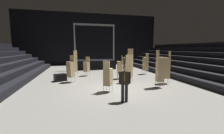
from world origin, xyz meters
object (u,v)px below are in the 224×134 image
(chair_stack_mid_left, at_px, (160,69))
(equipment_road_case, at_px, (60,77))
(chair_stack_rear_right, at_px, (87,66))
(chair_stack_mid_right, at_px, (130,64))
(stage_riser, at_px, (94,63))
(chair_stack_front_left, at_px, (120,67))
(chair_stack_mid_centre, at_px, (74,63))
(chair_stack_aisle_left, at_px, (129,66))
(crew_worker_near_stage, at_px, (124,63))
(chair_stack_rear_centre, at_px, (108,76))
(chair_stack_aisle_right, at_px, (166,68))
(chair_stack_front_right, at_px, (71,69))
(chair_stack_rear_left, at_px, (146,64))
(man_with_tie, at_px, (125,82))

(chair_stack_mid_left, height_order, equipment_road_case, chair_stack_mid_left)
(chair_stack_rear_right, bearing_deg, chair_stack_mid_right, -141.44)
(stage_riser, relative_size, chair_stack_front_left, 2.77)
(chair_stack_mid_centre, bearing_deg, stage_riser, 17.84)
(chair_stack_aisle_left, bearing_deg, crew_worker_near_stage, -66.64)
(chair_stack_rear_centre, relative_size, equipment_road_case, 2.09)
(chair_stack_aisle_right, bearing_deg, chair_stack_mid_left, 146.51)
(chair_stack_front_right, relative_size, chair_stack_aisle_left, 0.80)
(chair_stack_front_right, relative_size, chair_stack_aisle_right, 0.86)
(chair_stack_rear_right, height_order, chair_stack_aisle_right, chair_stack_aisle_right)
(chair_stack_mid_left, distance_m, chair_stack_rear_centre, 3.53)
(chair_stack_front_right, height_order, chair_stack_rear_right, chair_stack_front_right)
(chair_stack_front_right, relative_size, chair_stack_mid_right, 1.00)
(chair_stack_mid_right, distance_m, chair_stack_rear_right, 4.23)
(chair_stack_front_left, relative_size, chair_stack_mid_right, 0.96)
(chair_stack_rear_left, relative_size, equipment_road_case, 2.37)
(chair_stack_rear_left, distance_m, chair_stack_aisle_left, 4.21)
(stage_riser, relative_size, equipment_road_case, 6.05)
(chair_stack_mid_centre, xyz_separation_m, chair_stack_rear_right, (1.14, -0.34, -0.29))
(chair_stack_mid_right, height_order, chair_stack_rear_left, chair_stack_rear_left)
(chair_stack_rear_right, distance_m, chair_stack_aisle_right, 7.08)
(man_with_tie, relative_size, crew_worker_near_stage, 1.04)
(chair_stack_rear_centre, relative_size, chair_stack_aisle_left, 0.73)
(chair_stack_mid_centre, xyz_separation_m, chair_stack_rear_left, (6.94, -0.80, -0.13))
(chair_stack_rear_centre, bearing_deg, chair_stack_mid_centre, 147.55)
(chair_stack_rear_left, relative_size, crew_worker_near_stage, 1.25)
(stage_riser, bearing_deg, chair_stack_aisle_right, -66.40)
(man_with_tie, height_order, chair_stack_rear_left, chair_stack_rear_left)
(chair_stack_mid_left, distance_m, equipment_road_case, 7.57)
(chair_stack_mid_right, relative_size, chair_stack_aisle_left, 0.80)
(man_with_tie, bearing_deg, chair_stack_mid_left, -125.89)
(man_with_tie, height_order, chair_stack_front_right, chair_stack_front_right)
(chair_stack_mid_centre, relative_size, equipment_road_case, 2.66)
(chair_stack_front_right, bearing_deg, chair_stack_aisle_left, -151.19)
(chair_stack_aisle_right, bearing_deg, crew_worker_near_stage, 30.19)
(chair_stack_aisle_right, relative_size, crew_worker_near_stage, 1.40)
(chair_stack_mid_left, xyz_separation_m, chair_stack_mid_centre, (-5.52, 5.74, -0.04))
(equipment_road_case, bearing_deg, chair_stack_aisle_left, -19.02)
(chair_stack_mid_left, distance_m, chair_stack_aisle_left, 2.33)
(stage_riser, xyz_separation_m, chair_stack_rear_left, (4.53, -5.53, 0.43))
(chair_stack_rear_left, height_order, chair_stack_aisle_left, chair_stack_aisle_left)
(chair_stack_rear_centre, bearing_deg, chair_stack_front_right, 164.18)
(chair_stack_mid_centre, xyz_separation_m, crew_worker_near_stage, (5.25, 0.84, -0.23))
(stage_riser, height_order, chair_stack_rear_centre, stage_riser)
(chair_stack_front_right, relative_size, chair_stack_mid_left, 0.83)
(man_with_tie, xyz_separation_m, chair_stack_rear_right, (-1.30, 7.37, -0.11))
(chair_stack_rear_left, height_order, equipment_road_case, chair_stack_rear_left)
(chair_stack_aisle_left, bearing_deg, chair_stack_rear_right, -13.20)
(chair_stack_mid_left, relative_size, chair_stack_rear_right, 1.38)
(chair_stack_rear_left, xyz_separation_m, chair_stack_rear_right, (-5.80, 0.46, -0.17))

